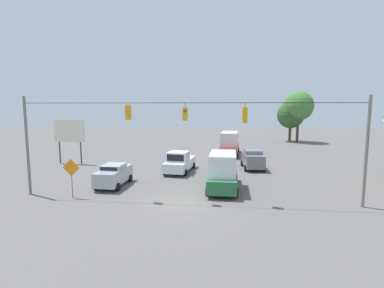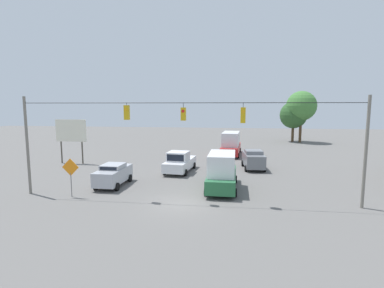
# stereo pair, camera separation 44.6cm
# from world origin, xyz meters

# --- Properties ---
(ground_plane) EXTENTS (140.00, 140.00, 0.00)m
(ground_plane) POSITION_xyz_m (0.00, 0.00, 0.00)
(ground_plane) COLOR #605E5B
(overhead_signal_span) EXTENTS (23.72, 0.38, 7.28)m
(overhead_signal_span) POSITION_xyz_m (-0.01, -0.86, 4.62)
(overhead_signal_span) COLOR slate
(overhead_signal_span) RESTS_ON ground_plane
(box_truck_red_oncoming_deep) EXTENTS (2.84, 7.45, 3.11)m
(box_truck_red_oncoming_deep) POSITION_xyz_m (-3.11, -20.74, 1.52)
(box_truck_red_oncoming_deep) COLOR red
(box_truck_red_oncoming_deep) RESTS_ON ground_plane
(sedan_silver_parked_shoulder) EXTENTS (2.05, 4.41, 1.82)m
(sedan_silver_parked_shoulder) POSITION_xyz_m (6.42, -3.90, 0.95)
(sedan_silver_parked_shoulder) COLOR #A8AAB2
(sedan_silver_parked_shoulder) RESTS_ON ground_plane
(box_truck_green_crossing_near) EXTENTS (2.45, 6.24, 2.95)m
(box_truck_green_crossing_near) POSITION_xyz_m (-2.55, -3.97, 1.45)
(box_truck_green_crossing_near) COLOR #236038
(box_truck_green_crossing_near) RESTS_ON ground_plane
(sedan_grey_oncoming_far) EXTENTS (2.39, 4.37, 1.99)m
(sedan_grey_oncoming_far) POSITION_xyz_m (-5.53, -12.20, 1.03)
(sedan_grey_oncoming_far) COLOR slate
(sedan_grey_oncoming_far) RESTS_ON ground_plane
(pickup_truck_white_withflow_mid) EXTENTS (2.72, 5.63, 2.12)m
(pickup_truck_white_withflow_mid) POSITION_xyz_m (1.88, -9.74, 0.98)
(pickup_truck_white_withflow_mid) COLOR silver
(pickup_truck_white_withflow_mid) RESTS_ON ground_plane
(traffic_cone_nearest) EXTENTS (0.33, 0.33, 0.74)m
(traffic_cone_nearest) POSITION_xyz_m (7.07, -3.22, 0.37)
(traffic_cone_nearest) COLOR orange
(traffic_cone_nearest) RESTS_ON ground_plane
(traffic_cone_second) EXTENTS (0.33, 0.33, 0.74)m
(traffic_cone_second) POSITION_xyz_m (7.15, -5.38, 0.37)
(traffic_cone_second) COLOR orange
(traffic_cone_second) RESTS_ON ground_plane
(traffic_cone_third) EXTENTS (0.33, 0.33, 0.74)m
(traffic_cone_third) POSITION_xyz_m (7.30, -7.64, 0.37)
(traffic_cone_third) COLOR orange
(traffic_cone_third) RESTS_ON ground_plane
(roadside_billboard) EXTENTS (3.65, 0.16, 5.05)m
(roadside_billboard) POSITION_xyz_m (14.93, -12.46, 3.53)
(roadside_billboard) COLOR #4C473D
(roadside_billboard) RESTS_ON ground_plane
(work_zone_sign) EXTENTS (1.27, 0.06, 2.84)m
(work_zone_sign) POSITION_xyz_m (8.22, -0.51, 1.99)
(work_zone_sign) COLOR slate
(work_zone_sign) RESTS_ON ground_plane
(tree_horizon_left) EXTENTS (4.88, 4.88, 7.34)m
(tree_horizon_left) POSITION_xyz_m (-14.21, -37.38, 4.88)
(tree_horizon_left) COLOR #4C3823
(tree_horizon_left) RESTS_ON ground_plane
(tree_horizon_right) EXTENTS (5.29, 5.29, 9.18)m
(tree_horizon_right) POSITION_xyz_m (-15.36, -36.56, 6.51)
(tree_horizon_right) COLOR #4C3823
(tree_horizon_right) RESTS_ON ground_plane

